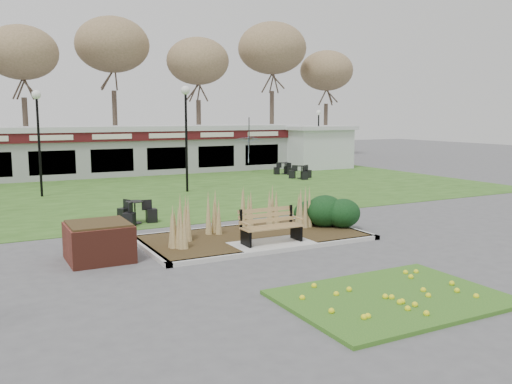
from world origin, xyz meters
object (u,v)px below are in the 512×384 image
lamp_post_far_left (38,120)px  patio_umbrella (249,149)px  park_bench (270,225)px  bistro_set_c (301,174)px  lamp_post_far_right (319,126)px  food_pavilion (106,151)px  bistro_set_a (135,216)px  lamp_post_mid_right (186,115)px  service_hut (317,147)px  brick_planter (99,241)px  bistro_set_d (285,170)px

lamp_post_far_left → patio_umbrella: 13.31m
park_bench → bistro_set_c: (9.24, 12.93, -0.33)m
park_bench → lamp_post_far_right: size_ratio=0.44×
food_pavilion → bistro_set_a: food_pavilion is taller
lamp_post_mid_right → park_bench: bearing=-99.0°
service_hut → bistro_set_c: service_hut is taller
patio_umbrella → brick_planter: bearing=-127.5°
park_bench → lamp_post_far_right: bearing=52.3°
brick_planter → patio_umbrella: size_ratio=0.63×
lamp_post_mid_right → lamp_post_far_right: lamp_post_mid_right is taller
park_bench → food_pavilion: 19.73m
park_bench → brick_planter: 4.47m
park_bench → bistro_set_c: 15.90m
bistro_set_a → bistro_set_d: bistro_set_a is taller
bistro_set_a → bistro_set_c: bearing=35.1°
brick_planter → lamp_post_mid_right: lamp_post_mid_right is taller
bistro_set_c → park_bench: bearing=-125.5°
brick_planter → lamp_post_far_left: bearing=90.1°
brick_planter → bistro_set_d: brick_planter is taller
food_pavilion → patio_umbrella: size_ratio=10.40×
park_bench → lamp_post_far_left: 13.58m
brick_planter → service_hut: size_ratio=0.34×
brick_planter → bistro_set_c: size_ratio=1.14×
brick_planter → lamp_post_far_left: lamp_post_far_left is taller
park_bench → bistro_set_d: bearing=58.0°
lamp_post_far_left → bistro_set_c: bearing=1.7°
park_bench → service_hut: service_hut is taller
service_hut → park_bench: bearing=-127.3°
food_pavilion → bistro_set_a: size_ratio=17.69×
park_bench → brick_planter: size_ratio=1.13×
bistro_set_d → patio_umbrella: 2.56m
service_hut → lamp_post_far_left: lamp_post_far_left is taller
bistro_set_c → lamp_post_mid_right: bearing=-165.7°
lamp_post_mid_right → bistro_set_a: size_ratio=3.49×
bistro_set_a → lamp_post_far_right: bearing=37.9°
brick_planter → bistro_set_c: (13.64, 12.18, -0.22)m
lamp_post_far_right → lamp_post_far_left: size_ratio=0.84×
bistro_set_a → bistro_set_c: (11.65, 8.18, -0.01)m
lamp_post_mid_right → bistro_set_d: size_ratio=3.85×
bistro_set_d → patio_umbrella: bearing=135.0°
park_bench → patio_umbrella: bearing=64.7°
bistro_set_d → patio_umbrella: (-1.60, 1.60, 1.21)m
lamp_post_far_right → bistro_set_c: size_ratio=2.95×
park_bench → lamp_post_mid_right: size_ratio=0.35×
lamp_post_far_left → bistro_set_c: (13.66, 0.40, -3.09)m
service_hut → lamp_post_far_left: size_ratio=0.96×
service_hut → bistro_set_c: size_ratio=3.36×
park_bench → bistro_set_a: size_ratio=1.22×
lamp_post_far_left → park_bench: bearing=-70.6°
park_bench → food_pavilion: food_pavilion is taller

